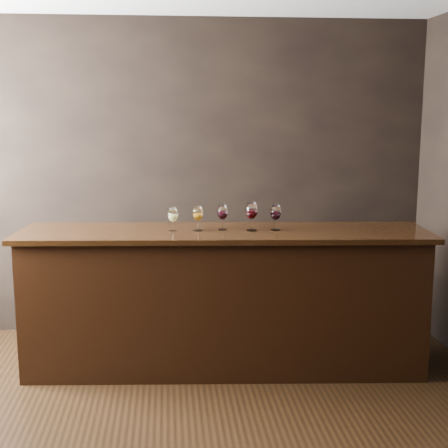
{
  "coord_description": "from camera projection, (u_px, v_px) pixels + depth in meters",
  "views": [
    {
      "loc": [
        0.15,
        -3.38,
        1.99
      ],
      "look_at": [
        0.57,
        1.24,
        1.14
      ],
      "focal_mm": 50.0,
      "sensor_mm": 36.0,
      "label": 1
    }
  ],
  "objects": [
    {
      "name": "bar_counter",
      "position": [
        224.0,
        302.0,
        4.83
      ],
      "size": [
        3.05,
        0.88,
        1.05
      ],
      "primitive_type": "cube",
      "rotation": [
        0.0,
        0.0,
        -0.08
      ],
      "color": "black",
      "rests_on": "ground"
    },
    {
      "name": "bar_top",
      "position": [
        224.0,
        233.0,
        4.73
      ],
      "size": [
        3.16,
        0.96,
        0.04
      ],
      "primitive_type": "cube",
      "rotation": [
        0.0,
        0.0,
        -0.08
      ],
      "color": "black",
      "rests_on": "bar_counter"
    },
    {
      "name": "back_bar_shelf",
      "position": [
        182.0,
        283.0,
        5.59
      ],
      "size": [
        2.58,
        0.4,
        0.93
      ],
      "primitive_type": "cube",
      "color": "black",
      "rests_on": "ground"
    },
    {
      "name": "glass_red_b",
      "position": [
        252.0,
        211.0,
        4.71
      ],
      "size": [
        0.09,
        0.09,
        0.22
      ],
      "color": "white",
      "rests_on": "bar_top"
    },
    {
      "name": "glass_red_a",
      "position": [
        222.0,
        213.0,
        4.74
      ],
      "size": [
        0.08,
        0.08,
        0.19
      ],
      "color": "white",
      "rests_on": "bar_top"
    },
    {
      "name": "glass_amber",
      "position": [
        198.0,
        214.0,
        4.7
      ],
      "size": [
        0.08,
        0.08,
        0.19
      ],
      "color": "white",
      "rests_on": "bar_top"
    },
    {
      "name": "glass_red_c",
      "position": [
        276.0,
        213.0,
        4.72
      ],
      "size": [
        0.08,
        0.08,
        0.2
      ],
      "color": "white",
      "rests_on": "bar_top"
    },
    {
      "name": "room_shell",
      "position": [
        97.0,
        144.0,
        3.42
      ],
      "size": [
        5.02,
        4.52,
        2.81
      ],
      "color": "black",
      "rests_on": "ground"
    },
    {
      "name": "glass_white",
      "position": [
        173.0,
        215.0,
        4.68
      ],
      "size": [
        0.08,
        0.08,
        0.18
      ],
      "color": "white",
      "rests_on": "bar_top"
    }
  ]
}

